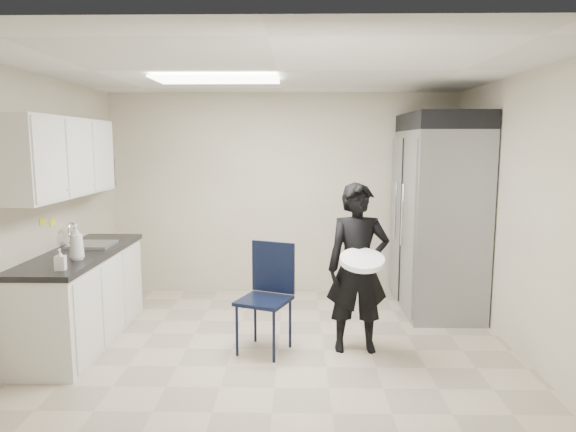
{
  "coord_description": "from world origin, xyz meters",
  "views": [
    {
      "loc": [
        0.18,
        -4.68,
        1.96
      ],
      "look_at": [
        0.09,
        0.2,
        1.26
      ],
      "focal_mm": 32.0,
      "sensor_mm": 36.0,
      "label": 1
    }
  ],
  "objects_px": {
    "commercial_fridge": "(438,222)",
    "folding_chair": "(264,301)",
    "man_tuxedo": "(358,268)",
    "lower_counter": "(82,299)"
  },
  "relations": [
    {
      "from": "commercial_fridge",
      "to": "folding_chair",
      "type": "height_order",
      "value": "commercial_fridge"
    },
    {
      "from": "folding_chair",
      "to": "man_tuxedo",
      "type": "bearing_deg",
      "value": 26.3
    },
    {
      "from": "folding_chair",
      "to": "man_tuxedo",
      "type": "xyz_separation_m",
      "value": [
        0.88,
        0.06,
        0.3
      ]
    },
    {
      "from": "lower_counter",
      "to": "commercial_fridge",
      "type": "height_order",
      "value": "commercial_fridge"
    },
    {
      "from": "folding_chair",
      "to": "lower_counter",
      "type": "bearing_deg",
      "value": -165.77
    },
    {
      "from": "commercial_fridge",
      "to": "man_tuxedo",
      "type": "bearing_deg",
      "value": -130.58
    },
    {
      "from": "lower_counter",
      "to": "folding_chair",
      "type": "xyz_separation_m",
      "value": [
        1.82,
        -0.25,
        0.07
      ]
    },
    {
      "from": "commercial_fridge",
      "to": "folding_chair",
      "type": "bearing_deg",
      "value": -145.91
    },
    {
      "from": "lower_counter",
      "to": "commercial_fridge",
      "type": "distance_m",
      "value": 3.98
    },
    {
      "from": "lower_counter",
      "to": "folding_chair",
      "type": "relative_size",
      "value": 1.91
    }
  ]
}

